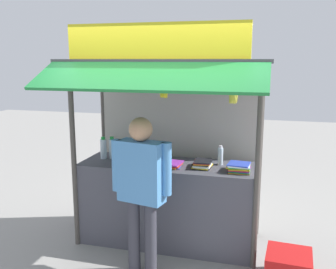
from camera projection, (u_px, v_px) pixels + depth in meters
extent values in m
plane|color=gray|center=(168.00, 241.00, 4.60)|extent=(20.00, 20.00, 0.00)
cube|color=#4C4C56|center=(168.00, 203.00, 4.51)|extent=(2.06, 0.69, 0.98)
cylinder|color=#4C4742|center=(74.00, 158.00, 4.33)|extent=(0.06, 0.06, 2.14)
cylinder|color=#4C4742|center=(257.00, 171.00, 3.80)|extent=(0.06, 0.06, 2.14)
cylinder|color=#4C4742|center=(104.00, 142.00, 5.12)|extent=(0.06, 0.06, 2.14)
cylinder|color=#4C4742|center=(260.00, 152.00, 4.60)|extent=(0.06, 0.06, 2.14)
cube|color=#B7B2A8|center=(178.00, 149.00, 4.86)|extent=(2.02, 0.04, 2.09)
cube|color=#3F3F44|center=(167.00, 61.00, 4.16)|extent=(2.26, 1.04, 0.04)
cube|color=#1E7A38|center=(145.00, 76.00, 3.46)|extent=(2.22, 0.51, 0.26)
cube|color=yellow|center=(155.00, 41.00, 3.67)|extent=(1.85, 0.04, 0.35)
cylinder|color=#59544C|center=(156.00, 71.00, 3.78)|extent=(1.96, 0.02, 0.02)
cylinder|color=silver|center=(112.00, 149.00, 4.65)|extent=(0.08, 0.08, 0.24)
cylinder|color=#198C33|center=(112.00, 138.00, 4.62)|extent=(0.05, 0.05, 0.03)
cylinder|color=silver|center=(134.00, 148.00, 4.67)|extent=(0.08, 0.08, 0.24)
cylinder|color=#198C33|center=(134.00, 137.00, 4.64)|extent=(0.05, 0.05, 0.03)
cylinder|color=silver|center=(220.00, 156.00, 4.36)|extent=(0.06, 0.06, 0.20)
cylinder|color=white|center=(221.00, 147.00, 4.33)|extent=(0.04, 0.04, 0.03)
cylinder|color=silver|center=(103.00, 149.00, 4.62)|extent=(0.08, 0.08, 0.24)
cylinder|color=#198C33|center=(103.00, 138.00, 4.60)|extent=(0.05, 0.05, 0.03)
cube|color=white|center=(137.00, 163.00, 4.42)|extent=(0.25, 0.32, 0.01)
cube|color=green|center=(136.00, 162.00, 4.43)|extent=(0.25, 0.31, 0.01)
cube|color=purple|center=(137.00, 162.00, 4.42)|extent=(0.24, 0.30, 0.01)
cube|color=blue|center=(136.00, 161.00, 4.42)|extent=(0.24, 0.31, 0.01)
cube|color=green|center=(136.00, 160.00, 4.42)|extent=(0.25, 0.32, 0.01)
cube|color=black|center=(203.00, 167.00, 4.26)|extent=(0.20, 0.26, 0.01)
cube|color=yellow|center=(202.00, 166.00, 4.26)|extent=(0.21, 0.27, 0.01)
cube|color=white|center=(203.00, 165.00, 4.25)|extent=(0.19, 0.25, 0.01)
cube|color=white|center=(202.00, 164.00, 4.26)|extent=(0.20, 0.26, 0.01)
cube|color=black|center=(202.00, 163.00, 4.26)|extent=(0.19, 0.25, 0.01)
cube|color=orange|center=(202.00, 162.00, 4.26)|extent=(0.20, 0.26, 0.01)
cube|color=red|center=(203.00, 161.00, 4.26)|extent=(0.20, 0.26, 0.01)
cube|color=black|center=(203.00, 161.00, 4.25)|extent=(0.21, 0.26, 0.01)
cube|color=orange|center=(239.00, 171.00, 4.11)|extent=(0.24, 0.24, 0.01)
cube|color=green|center=(239.00, 170.00, 4.10)|extent=(0.23, 0.23, 0.01)
cube|color=purple|center=(240.00, 169.00, 4.11)|extent=(0.23, 0.24, 0.01)
cube|color=red|center=(238.00, 168.00, 4.10)|extent=(0.25, 0.25, 0.01)
cube|color=yellow|center=(239.00, 168.00, 4.09)|extent=(0.25, 0.25, 0.01)
cube|color=yellow|center=(238.00, 166.00, 4.10)|extent=(0.24, 0.25, 0.01)
cube|color=green|center=(239.00, 166.00, 4.09)|extent=(0.25, 0.25, 0.01)
cube|color=white|center=(239.00, 165.00, 4.09)|extent=(0.23, 0.24, 0.01)
cube|color=blue|center=(239.00, 164.00, 4.10)|extent=(0.25, 0.26, 0.01)
cube|color=blue|center=(171.00, 166.00, 4.31)|extent=(0.24, 0.27, 0.01)
cube|color=orange|center=(170.00, 165.00, 4.31)|extent=(0.25, 0.27, 0.01)
cube|color=red|center=(172.00, 164.00, 4.31)|extent=(0.22, 0.25, 0.01)
cube|color=orange|center=(171.00, 163.00, 4.31)|extent=(0.22, 0.25, 0.01)
cube|color=purple|center=(172.00, 163.00, 4.29)|extent=(0.25, 0.27, 0.01)
cylinder|color=#332D23|center=(234.00, 80.00, 3.60)|extent=(0.01, 0.01, 0.11)
cylinder|color=olive|center=(234.00, 88.00, 3.61)|extent=(0.04, 0.04, 0.04)
ellipsoid|color=#D5CD40|center=(236.00, 96.00, 3.62)|extent=(0.04, 0.09, 0.15)
ellipsoid|color=#D5CD40|center=(234.00, 96.00, 3.64)|extent=(0.06, 0.06, 0.16)
ellipsoid|color=#D5CD40|center=(233.00, 96.00, 3.65)|extent=(0.07, 0.04, 0.15)
ellipsoid|color=#D5CD40|center=(231.00, 96.00, 3.64)|extent=(0.06, 0.07, 0.16)
ellipsoid|color=#D5CD40|center=(231.00, 96.00, 3.62)|extent=(0.06, 0.08, 0.16)
ellipsoid|color=#D5CD40|center=(233.00, 97.00, 3.62)|extent=(0.06, 0.04, 0.15)
ellipsoid|color=#D5CD40|center=(234.00, 96.00, 3.61)|extent=(0.07, 0.06, 0.16)
cylinder|color=#332D23|center=(164.00, 77.00, 3.77)|extent=(0.01, 0.01, 0.08)
cylinder|color=olive|center=(164.00, 83.00, 3.78)|extent=(0.04, 0.04, 0.04)
ellipsoid|color=yellow|center=(166.00, 91.00, 3.79)|extent=(0.04, 0.07, 0.15)
ellipsoid|color=yellow|center=(166.00, 91.00, 3.81)|extent=(0.07, 0.06, 0.15)
ellipsoid|color=yellow|center=(164.00, 91.00, 3.82)|extent=(0.07, 0.05, 0.15)
ellipsoid|color=yellow|center=(162.00, 91.00, 3.81)|extent=(0.05, 0.09, 0.15)
ellipsoid|color=yellow|center=(162.00, 91.00, 3.79)|extent=(0.06, 0.09, 0.15)
ellipsoid|color=yellow|center=(163.00, 91.00, 3.78)|extent=(0.07, 0.04, 0.15)
ellipsoid|color=yellow|center=(165.00, 91.00, 3.78)|extent=(0.06, 0.06, 0.15)
cylinder|color=#383842|center=(134.00, 236.00, 3.89)|extent=(0.12, 0.12, 0.78)
cylinder|color=#383842|center=(151.00, 238.00, 3.84)|extent=(0.12, 0.12, 0.78)
cube|color=#4C8CCC|center=(141.00, 172.00, 3.73)|extent=(0.49, 0.29, 0.62)
cylinder|color=#4C8CCC|center=(117.00, 165.00, 3.78)|extent=(0.10, 0.10, 0.52)
cylinder|color=#4C8CCC|center=(167.00, 169.00, 3.65)|extent=(0.10, 0.10, 0.52)
sphere|color=tan|center=(141.00, 129.00, 3.64)|extent=(0.23, 0.23, 0.23)
cube|color=red|center=(288.00, 267.00, 3.73)|extent=(0.46, 0.46, 0.30)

